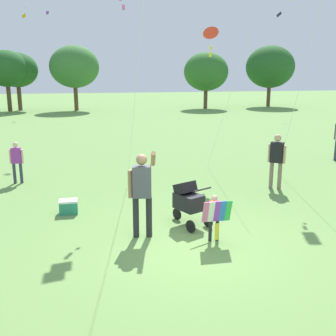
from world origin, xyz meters
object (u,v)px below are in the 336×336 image
Objects in this scene: kite_orange_delta at (211,35)px; cooler_box at (69,207)px; person_adult_flyer at (142,188)px; person_couple_left at (17,159)px; child_with_butterfly_kite at (215,214)px; person_sitting_far at (277,157)px; stroller at (188,199)px.

kite_orange_delta reaches higher than cooler_box.
kite_orange_delta is 11.01× the size of cooler_box.
person_adult_flyer reaches higher than person_couple_left.
child_with_butterfly_kite is 0.60× the size of person_sitting_far.
person_adult_flyer is 0.38× the size of kite_orange_delta.
kite_orange_delta reaches higher than child_with_butterfly_kite.
person_sitting_far is 6.15m from cooler_box.
person_sitting_far is (3.31, 2.29, 0.37)m from stroller.
child_with_butterfly_kite is at bearing -73.66° from stroller.
child_with_butterfly_kite is at bearing -106.28° from kite_orange_delta.
kite_orange_delta is at bearing 110.92° from person_sitting_far.
child_with_butterfly_kite is at bearing -132.24° from person_sitting_far.
kite_orange_delta is 3.74× the size of person_couple_left.
kite_orange_delta is at bearing 39.35° from cooler_box.
person_sitting_far is at bearing 34.72° from stroller.
cooler_box is at bearing -170.92° from person_sitting_far.
stroller is 0.67× the size of person_sitting_far.
person_couple_left is (-6.51, -0.81, -3.88)m from kite_orange_delta.
person_couple_left is at bearing 130.11° from child_with_butterfly_kite.
person_sitting_far is at bearing 31.92° from person_adult_flyer.
child_with_butterfly_kite is at bearing -37.96° from cooler_box.
cooler_box is (1.64, -3.18, -0.60)m from person_couple_left.
cooler_box is (-1.60, 1.79, -0.91)m from person_adult_flyer.
person_adult_flyer is at bearing -157.41° from stroller.
person_sitting_far reaches higher than stroller.
person_adult_flyer is 1.14× the size of person_sitting_far.
stroller is at bearing 106.34° from child_with_butterfly_kite.
person_adult_flyer is 1.30m from stroller.
child_with_butterfly_kite is 0.53× the size of person_adult_flyer.
cooler_box is at bearing 131.66° from person_adult_flyer.
person_sitting_far reaches higher than person_couple_left.
person_couple_left is at bearing 117.33° from cooler_box.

